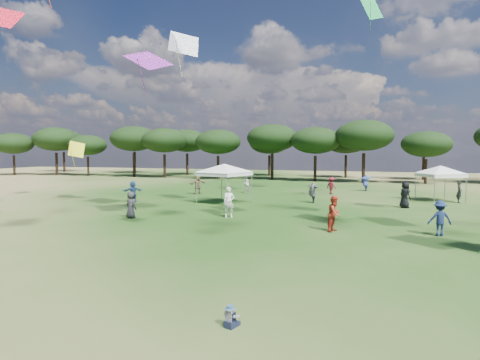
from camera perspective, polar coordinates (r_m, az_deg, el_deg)
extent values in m
cylinder|color=black|center=(72.09, -29.45, 1.84)|extent=(0.35, 0.35, 3.09)
ellipsoid|color=black|center=(72.05, -29.55, 4.55)|extent=(6.01, 6.01, 3.24)
cylinder|color=black|center=(69.19, -24.62, 2.10)|extent=(0.40, 0.40, 3.51)
ellipsoid|color=black|center=(69.17, -24.72, 5.30)|extent=(6.82, 6.82, 3.68)
cylinder|color=black|center=(65.44, -20.78, 1.85)|extent=(0.33, 0.33, 2.92)
ellipsoid|color=black|center=(65.40, -20.86, 4.66)|extent=(5.67, 5.67, 3.06)
cylinder|color=black|center=(61.05, -14.83, 2.10)|extent=(0.40, 0.40, 3.49)
ellipsoid|color=black|center=(61.03, -14.90, 5.70)|extent=(6.79, 6.79, 3.66)
cylinder|color=black|center=(58.24, -10.67, 1.98)|extent=(0.38, 0.38, 3.32)
ellipsoid|color=black|center=(58.21, -10.72, 5.57)|extent=(6.44, 6.44, 3.47)
cylinder|color=black|center=(54.15, -3.14, 1.78)|extent=(0.36, 0.36, 3.14)
ellipsoid|color=black|center=(54.11, -3.15, 5.44)|extent=(6.11, 6.11, 3.29)
cylinder|color=black|center=(53.57, 4.59, 1.92)|extent=(0.40, 0.40, 3.46)
ellipsoid|color=black|center=(53.55, 4.62, 6.00)|extent=(6.73, 6.73, 3.63)
cylinder|color=black|center=(51.44, 10.63, 1.62)|extent=(0.37, 0.37, 3.21)
ellipsoid|color=black|center=(51.40, 10.69, 5.55)|extent=(6.24, 6.24, 3.36)
cylinder|color=black|center=(50.64, 17.15, 1.65)|extent=(0.41, 0.41, 3.56)
ellipsoid|color=black|center=(50.62, 17.25, 6.08)|extent=(6.91, 6.91, 3.73)
cylinder|color=black|center=(51.45, 24.89, 1.11)|extent=(0.33, 0.33, 2.88)
ellipsoid|color=black|center=(51.39, 25.00, 4.64)|extent=(5.60, 5.60, 3.02)
cylinder|color=black|center=(79.75, -23.73, 2.39)|extent=(0.41, 0.41, 3.56)
ellipsoid|color=black|center=(79.74, -23.82, 5.20)|extent=(6.92, 6.92, 3.73)
cylinder|color=black|center=(70.72, -14.73, 2.43)|extent=(0.41, 0.41, 3.62)
ellipsoid|color=black|center=(70.71, -14.79, 5.66)|extent=(7.03, 7.03, 3.79)
cylinder|color=black|center=(63.88, -7.51, 2.24)|extent=(0.39, 0.39, 3.37)
ellipsoid|color=black|center=(63.86, -7.54, 5.56)|extent=(6.54, 6.54, 3.53)
cylinder|color=black|center=(61.36, 4.19, 2.06)|extent=(0.36, 0.36, 3.11)
ellipsoid|color=black|center=(61.32, 4.20, 5.26)|extent=(6.05, 6.05, 3.26)
cylinder|color=black|center=(59.04, 14.80, 1.88)|extent=(0.37, 0.37, 3.20)
ellipsoid|color=black|center=(59.00, 14.87, 5.30)|extent=(6.21, 6.21, 3.35)
cylinder|color=black|center=(58.30, 24.62, 1.50)|extent=(0.34, 0.34, 2.99)
ellipsoid|color=black|center=(58.25, 24.72, 4.74)|extent=(5.81, 5.81, 3.13)
cylinder|color=gray|center=(29.61, -6.22, -1.21)|extent=(0.06, 0.06, 2.25)
cylinder|color=gray|center=(27.71, -1.81, -1.57)|extent=(0.06, 0.06, 2.25)
cylinder|color=gray|center=(31.79, -2.62, -0.81)|extent=(0.06, 0.06, 2.25)
cylinder|color=gray|center=(30.03, 1.67, -1.11)|extent=(0.06, 0.06, 2.25)
cube|color=white|center=(29.67, -2.25, 0.90)|extent=(3.93, 3.93, 0.25)
pyramid|color=white|center=(29.63, -2.26, 2.30)|extent=(5.90, 5.90, 0.60)
cylinder|color=gray|center=(32.78, 25.93, -1.24)|extent=(0.06, 0.06, 2.07)
cylinder|color=gray|center=(34.21, 29.48, -1.15)|extent=(0.06, 0.06, 2.07)
cylinder|color=gray|center=(34.91, 23.69, -0.86)|extent=(0.06, 0.06, 2.07)
cylinder|color=gray|center=(36.26, 27.12, -0.79)|extent=(0.06, 0.06, 2.07)
cube|color=white|center=(34.45, 26.61, 0.63)|extent=(3.54, 3.54, 0.25)
pyramid|color=white|center=(34.41, 26.65, 1.84)|extent=(4.98, 4.98, 0.60)
cube|color=black|center=(9.51, -1.41, -19.79)|extent=(0.27, 0.27, 0.16)
cube|color=black|center=(9.68, -1.19, -19.59)|extent=(0.13, 0.21, 0.09)
cube|color=black|center=(9.60, -0.45, -19.80)|extent=(0.13, 0.21, 0.09)
cube|color=white|center=(9.44, -1.41, -18.80)|extent=(0.24, 0.20, 0.21)
cylinder|color=white|center=(9.55, -1.85, -18.50)|extent=(0.13, 0.22, 0.13)
cylinder|color=white|center=(9.41, -0.51, -18.87)|extent=(0.13, 0.22, 0.13)
sphere|color=#E0B293|center=(9.38, -1.41, -17.98)|extent=(0.15, 0.15, 0.15)
cone|color=teal|center=(9.37, -1.41, -17.79)|extent=(0.24, 0.24, 0.02)
cylinder|color=teal|center=(9.36, -1.41, -17.59)|extent=(0.16, 0.16, 0.06)
imported|color=beige|center=(36.83, 0.79, -0.51)|extent=(0.73, 0.89, 1.72)
imported|color=#27282B|center=(34.11, 28.73, -1.49)|extent=(0.41, 0.61, 1.66)
imported|color=navy|center=(40.44, 17.41, -0.37)|extent=(1.73, 1.80, 1.60)
imported|color=olive|center=(35.92, -6.02, -0.56)|extent=(1.55, 1.64, 1.85)
imported|color=maroon|center=(36.74, 12.89, -0.77)|extent=(1.14, 1.05, 1.54)
imported|color=navy|center=(31.43, -14.99, -1.59)|extent=(1.45, 1.35, 1.62)
imported|color=#15244C|center=(20.66, 26.54, -4.90)|extent=(1.17, 0.83, 1.64)
imported|color=silver|center=(23.51, -1.58, -3.17)|extent=(0.79, 0.70, 1.80)
imported|color=#48494D|center=(30.48, 10.29, -1.75)|extent=(1.50, 1.88, 1.56)
imported|color=black|center=(29.57, 22.41, -1.94)|extent=(0.99, 1.06, 1.82)
imported|color=#A82C1C|center=(20.02, 13.30, -4.69)|extent=(0.91, 1.02, 1.74)
imported|color=#2D2C31|center=(24.10, -15.27, -3.44)|extent=(0.88, 0.72, 1.55)
plane|color=#D0D516|center=(34.10, -22.23, 4.06)|extent=(1.50, 1.83, 1.46)
plane|color=white|center=(21.98, -8.00, 18.65)|extent=(2.16, 2.31, 1.69)
plane|color=green|center=(36.57, 18.11, 22.43)|extent=(2.31, 1.71, 2.69)
plane|color=purple|center=(25.61, -12.92, 16.27)|extent=(3.12, 2.73, 1.85)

